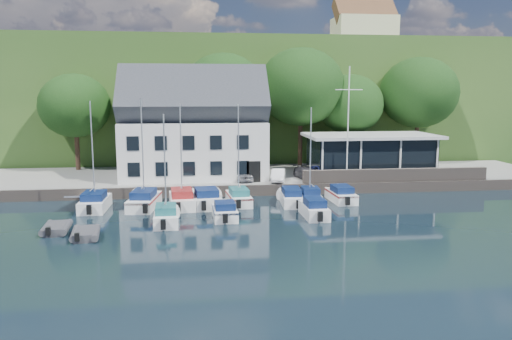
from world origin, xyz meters
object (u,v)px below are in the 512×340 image
object	(u,v)px
boat_r2_1	(165,164)
boat_r1_6	(311,153)
flagpole	(348,124)
harbor_building	(194,133)
car_dgrey	(306,173)
club_pavilion	(370,154)
boat_r1_0	(93,153)
boat_r2_3	(314,207)
boat_r1_1	(142,150)
car_blue	(323,172)
boat_r1_7	(341,193)
boat_r1_2	(181,150)
boat_r2_2	(225,210)
car_white	(278,175)
boat_r1_4	(238,153)
dinghy_0	(56,227)
dinghy_1	(85,232)
boat_r1_3	(207,197)
boat_r1_5	(291,196)
car_silver	(243,174)

from	to	relation	value
boat_r2_1	boat_r1_6	bearing A→B (deg)	22.37
flagpole	harbor_building	bearing A→B (deg)	163.49
car_dgrey	club_pavilion	bearing A→B (deg)	9.10
boat_r1_0	boat_r1_6	distance (m)	17.75
boat_r2_3	boat_r1_1	bearing A→B (deg)	159.89
boat_r1_0	boat_r2_1	size ratio (longest dim) A/B	1.05
harbor_building	car_blue	bearing A→B (deg)	-12.90
harbor_building	boat_r1_7	xyz separation A→B (m)	(12.61, -8.68, -4.64)
boat_r2_1	boat_r1_2	bearing A→B (deg)	77.26
boat_r1_2	boat_r1_7	world-z (taller)	boat_r1_2
car_blue	boat_r1_0	bearing A→B (deg)	-174.46
boat_r1_0	boat_r2_2	distance (m)	11.74
car_white	boat_r2_3	size ratio (longest dim) A/B	0.64
car_white	boat_r1_4	size ratio (longest dim) A/B	0.40
dinghy_0	dinghy_1	distance (m)	2.75
boat_r1_3	boat_r2_2	size ratio (longest dim) A/B	1.24
flagpole	boat_r1_4	bearing A→B (deg)	-157.37
car_dgrey	boat_r1_3	xyz separation A→B (m)	(-9.84, -6.52, -0.79)
boat_r1_7	flagpole	bearing A→B (deg)	65.21
car_white	boat_r2_2	distance (m)	11.36
boat_r1_7	boat_r1_2	bearing A→B (deg)	179.71
harbor_building	dinghy_0	size ratio (longest dim) A/B	4.68
boat_r1_5	boat_r1_7	xyz separation A→B (m)	(4.51, 0.50, -0.01)
boat_r1_3	boat_r1_6	xyz separation A→B (m)	(8.78, 0.18, 3.52)
dinghy_0	dinghy_1	xyz separation A→B (m)	(2.25, -1.58, 0.00)
boat_r2_3	dinghy_1	size ratio (longest dim) A/B	1.79
club_pavilion	dinghy_1	size ratio (longest dim) A/B	4.28
car_blue	club_pavilion	bearing A→B (deg)	11.00
boat_r1_1	boat_r1_4	bearing A→B (deg)	10.48
boat_r2_3	boat_r1_4	bearing A→B (deg)	135.85
club_pavilion	boat_r1_5	world-z (taller)	club_pavilion
car_silver	boat_r1_6	distance (m)	8.43
club_pavilion	boat_r2_3	distance (m)	16.16
boat_r2_3	dinghy_0	xyz separation A→B (m)	(-18.32, -2.03, -0.39)
car_blue	boat_r1_2	world-z (taller)	boat_r1_2
car_silver	dinghy_0	world-z (taller)	car_silver
boat_r1_4	boat_r2_1	distance (m)	8.06
harbor_building	boat_r1_5	world-z (taller)	harbor_building
flagpole	boat_r2_3	size ratio (longest dim) A/B	1.95
boat_r1_5	boat_r2_1	xyz separation A→B (m)	(-10.12, -5.25, 3.65)
boat_r1_3	boat_r1_5	xyz separation A→B (m)	(7.13, 0.07, -0.07)
car_dgrey	car_blue	xyz separation A→B (m)	(1.65, -0.12, 0.09)
flagpole	boat_r1_7	world-z (taller)	flagpole
car_white	dinghy_1	size ratio (longest dim) A/B	1.15
dinghy_0	boat_r2_1	bearing A→B (deg)	5.30
car_silver	boat_r1_7	bearing A→B (deg)	-40.52
harbor_building	boat_r1_2	bearing A→B (deg)	-96.40
boat_r1_2	boat_r2_3	bearing A→B (deg)	-29.16
car_white	flagpole	xyz separation A→B (m)	(6.54, -0.56, 4.80)
club_pavilion	car_dgrey	bearing A→B (deg)	-162.74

